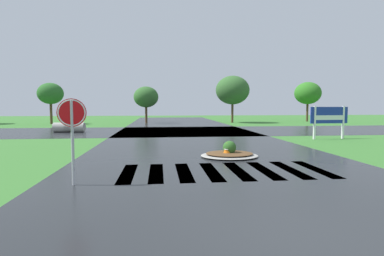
{
  "coord_description": "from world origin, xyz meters",
  "views": [
    {
      "loc": [
        -2.13,
        -4.22,
        2.18
      ],
      "look_at": [
        -0.46,
        11.3,
        1.0
      ],
      "focal_mm": 28.37,
      "sensor_mm": 36.0,
      "label": 1
    }
  ],
  "objects_px": {
    "stop_sign": "(72,121)",
    "traffic_cone": "(227,150)",
    "median_island": "(229,154)",
    "drainage_pipe_stack": "(69,127)",
    "estate_billboard": "(329,117)"
  },
  "relations": [
    {
      "from": "estate_billboard",
      "to": "median_island",
      "type": "bearing_deg",
      "value": 33.44
    },
    {
      "from": "median_island",
      "to": "drainage_pipe_stack",
      "type": "height_order",
      "value": "drainage_pipe_stack"
    },
    {
      "from": "drainage_pipe_stack",
      "to": "traffic_cone",
      "type": "distance_m",
      "value": 16.38
    },
    {
      "from": "stop_sign",
      "to": "traffic_cone",
      "type": "height_order",
      "value": "stop_sign"
    },
    {
      "from": "stop_sign",
      "to": "traffic_cone",
      "type": "bearing_deg",
      "value": 30.93
    },
    {
      "from": "median_island",
      "to": "estate_billboard",
      "type": "bearing_deg",
      "value": 37.19
    },
    {
      "from": "stop_sign",
      "to": "estate_billboard",
      "type": "xyz_separation_m",
      "value": [
        13.21,
        10.04,
        -0.32
      ]
    },
    {
      "from": "stop_sign",
      "to": "median_island",
      "type": "distance_m",
      "value": 6.81
    },
    {
      "from": "stop_sign",
      "to": "estate_billboard",
      "type": "relative_size",
      "value": 0.91
    },
    {
      "from": "estate_billboard",
      "to": "traffic_cone",
      "type": "relative_size",
      "value": 4.08
    },
    {
      "from": "estate_billboard",
      "to": "median_island",
      "type": "xyz_separation_m",
      "value": [
        -7.95,
        -6.03,
        -1.29
      ]
    },
    {
      "from": "estate_billboard",
      "to": "drainage_pipe_stack",
      "type": "height_order",
      "value": "estate_billboard"
    },
    {
      "from": "drainage_pipe_stack",
      "to": "median_island",
      "type": "bearing_deg",
      "value": -51.56
    },
    {
      "from": "drainage_pipe_stack",
      "to": "traffic_cone",
      "type": "height_order",
      "value": "drainage_pipe_stack"
    },
    {
      "from": "median_island",
      "to": "drainage_pipe_stack",
      "type": "distance_m",
      "value": 16.36
    }
  ]
}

